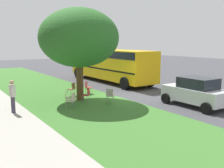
# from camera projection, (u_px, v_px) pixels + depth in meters

# --- Properties ---
(ground) EXTENTS (80.00, 80.00, 0.00)m
(ground) POSITION_uv_depth(u_px,v_px,m) (122.00, 97.00, 17.31)
(ground) COLOR #424247
(grass_verge) EXTENTS (48.00, 6.00, 0.01)m
(grass_verge) POSITION_uv_depth(u_px,v_px,m) (78.00, 103.00, 15.56)
(grass_verge) COLOR #3D752D
(grass_verge) RESTS_ON ground
(street_tree) EXTENTS (4.82, 4.82, 5.61)m
(street_tree) POSITION_uv_depth(u_px,v_px,m) (79.00, 38.00, 15.78)
(street_tree) COLOR brown
(street_tree) RESTS_ON ground
(chair_0) EXTENTS (0.58, 0.58, 0.88)m
(chair_0) POSITION_uv_depth(u_px,v_px,m) (72.00, 88.00, 17.54)
(chair_0) COLOR brown
(chair_0) RESTS_ON ground
(chair_1) EXTENTS (0.59, 0.59, 0.88)m
(chair_1) POSITION_uv_depth(u_px,v_px,m) (87.00, 94.00, 15.60)
(chair_1) COLOR #B7332D
(chair_1) RESTS_ON ground
(chair_2) EXTENTS (0.48, 0.48, 0.88)m
(chair_2) POSITION_uv_depth(u_px,v_px,m) (88.00, 87.00, 18.13)
(chair_2) COLOR #B7332D
(chair_2) RESTS_ON ground
(chair_3) EXTENTS (0.59, 0.59, 0.88)m
(chair_3) POSITION_uv_depth(u_px,v_px,m) (110.00, 95.00, 15.38)
(chair_3) COLOR #ADA393
(chair_3) RESTS_ON ground
(chair_4) EXTENTS (0.55, 0.56, 0.88)m
(chair_4) POSITION_uv_depth(u_px,v_px,m) (68.00, 97.00, 14.81)
(chair_4) COLOR beige
(chair_4) RESTS_ON ground
(chair_5) EXTENTS (0.59, 0.59, 0.88)m
(chair_5) POSITION_uv_depth(u_px,v_px,m) (72.00, 100.00, 14.10)
(chair_5) COLOR beige
(chair_5) RESTS_ON ground
(parked_car) EXTENTS (3.70, 1.92, 1.65)m
(parked_car) POSITION_uv_depth(u_px,v_px,m) (196.00, 92.00, 14.59)
(parked_car) COLOR silver
(parked_car) RESTS_ON ground
(school_bus) EXTENTS (10.40, 2.80, 2.88)m
(school_bus) POSITION_uv_depth(u_px,v_px,m) (110.00, 62.00, 23.53)
(school_bus) COLOR yellow
(school_bus) RESTS_ON ground
(pedestrian_0) EXTENTS (0.38, 0.25, 1.69)m
(pedestrian_0) POSITION_uv_depth(u_px,v_px,m) (13.00, 95.00, 13.25)
(pedestrian_0) COLOR #3F3851
(pedestrian_0) RESTS_ON ground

